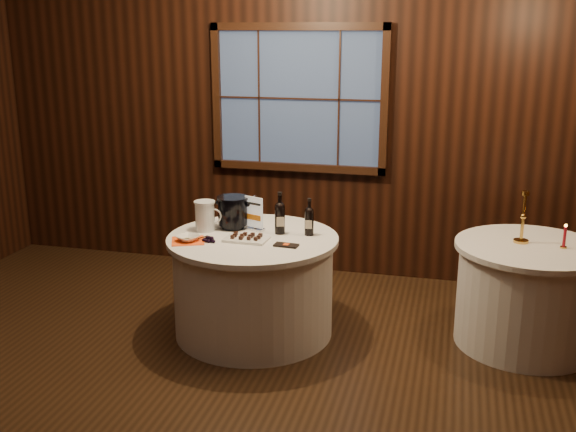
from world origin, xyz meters
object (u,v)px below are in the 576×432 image
(port_bottle_right, at_px, (309,219))
(brass_candlestick, at_px, (523,224))
(glass_pitcher, at_px, (205,216))
(ice_bucket, at_px, (233,212))
(sign_stand, at_px, (255,218))
(side_table, at_px, (527,295))
(grape_bunch, at_px, (210,239))
(chocolate_plate, at_px, (246,238))
(main_table, at_px, (253,285))
(port_bottle_left, at_px, (280,216))
(red_candle, at_px, (564,239))
(cracker_bowl, at_px, (188,238))
(chocolate_box, at_px, (286,245))

(port_bottle_right, distance_m, brass_candlestick, 1.54)
(port_bottle_right, bearing_deg, glass_pitcher, 179.15)
(ice_bucket, bearing_deg, sign_stand, -3.80)
(sign_stand, bearing_deg, side_table, 24.76)
(port_bottle_right, xyz_separation_m, grape_bunch, (-0.66, -0.33, -0.10))
(chocolate_plate, bearing_deg, main_table, 78.42)
(sign_stand, relative_size, ice_bucket, 1.09)
(main_table, distance_m, port_bottle_left, 0.57)
(ice_bucket, bearing_deg, brass_candlestick, 4.43)
(red_candle, bearing_deg, ice_bucket, -177.59)
(port_bottle_right, xyz_separation_m, cracker_bowl, (-0.82, -0.37, -0.10))
(cracker_bowl, bearing_deg, chocolate_box, 4.83)
(side_table, distance_m, chocolate_box, 1.80)
(chocolate_plate, bearing_deg, glass_pitcher, 156.97)
(main_table, bearing_deg, cracker_bowl, -152.61)
(port_bottle_right, distance_m, chocolate_plate, 0.49)
(port_bottle_right, height_order, glass_pitcher, port_bottle_right)
(ice_bucket, xyz_separation_m, chocolate_plate, (0.20, -0.28, -0.11))
(glass_pitcher, xyz_separation_m, cracker_bowl, (-0.03, -0.29, -0.09))
(side_table, relative_size, ice_bucket, 4.33)
(grape_bunch, height_order, glass_pitcher, glass_pitcher)
(side_table, distance_m, cracker_bowl, 2.51)
(glass_pitcher, xyz_separation_m, brass_candlestick, (2.33, 0.28, 0.02))
(ice_bucket, bearing_deg, red_candle, 2.41)
(main_table, distance_m, glass_pitcher, 0.64)
(side_table, bearing_deg, grape_bunch, -167.89)
(ice_bucket, bearing_deg, main_table, -40.02)
(cracker_bowl, relative_size, red_candle, 0.91)
(cracker_bowl, distance_m, brass_candlestick, 2.42)
(port_bottle_left, bearing_deg, ice_bucket, 150.99)
(ice_bucket, xyz_separation_m, brass_candlestick, (2.14, 0.17, 0.01))
(side_table, distance_m, port_bottle_left, 1.91)
(brass_candlestick, bearing_deg, grape_bunch, -166.34)
(glass_pitcher, bearing_deg, sign_stand, 11.37)
(grape_bunch, height_order, cracker_bowl, cracker_bowl)
(grape_bunch, bearing_deg, chocolate_plate, 20.29)
(side_table, bearing_deg, chocolate_plate, -168.93)
(port_bottle_right, xyz_separation_m, chocolate_box, (-0.10, -0.30, -0.12))
(port_bottle_right, bearing_deg, chocolate_plate, -156.59)
(chocolate_plate, bearing_deg, port_bottle_right, 29.88)
(sign_stand, distance_m, port_bottle_right, 0.43)
(ice_bucket, relative_size, glass_pitcher, 1.08)
(chocolate_plate, xyz_separation_m, chocolate_box, (0.32, -0.06, -0.01))
(chocolate_box, height_order, glass_pitcher, glass_pitcher)
(port_bottle_right, relative_size, red_candle, 1.60)
(side_table, relative_size, red_candle, 6.12)
(port_bottle_right, relative_size, cracker_bowl, 1.77)
(sign_stand, bearing_deg, main_table, -57.02)
(sign_stand, bearing_deg, chocolate_plate, -65.44)
(main_table, relative_size, cracker_bowl, 8.01)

